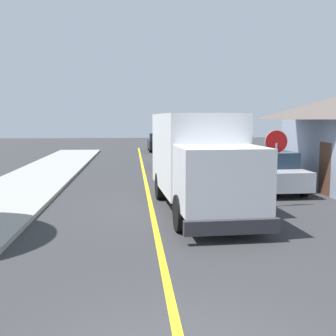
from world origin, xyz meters
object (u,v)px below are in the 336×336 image
Objects in this scene: parked_car_mid at (173,153)px; parked_van_across at (272,172)px; stop_sign at (276,153)px; parked_car_far at (168,147)px; box_truck at (199,157)px; parked_car_furthest at (158,143)px; parked_car_near at (189,164)px.

parked_van_across is at bearing -71.74° from parked_car_mid.
parked_van_across is 3.33m from stop_sign.
parked_car_far and parked_van_across have the same top height.
box_truck is 19.00m from parked_car_far.
parked_car_furthest is at bearing 93.98° from parked_car_far.
parked_car_furthest is (-0.39, 18.15, 0.00)m from parked_car_near.
parked_car_furthest is 24.64m from stop_sign.
parked_car_far is at bearing -86.02° from parked_car_furthest.
parked_van_across is at bearing 42.37° from box_truck.
stop_sign is (2.29, -12.71, 1.06)m from parked_car_mid.
stop_sign is (-0.91, -3.02, 1.06)m from parked_van_across.
box_truck is at bearing -173.86° from stop_sign.
parked_car_far and parked_car_furthest have the same top height.
stop_sign is at bearing -84.06° from parked_car_furthest.
parked_car_near is at bearing -88.81° from parked_car_mid.
parked_car_mid is 12.96m from stop_sign.
parked_van_across is (3.45, -21.46, 0.00)m from parked_car_furthest.
parked_car_near is 6.77m from stop_sign.
box_truck is 1.65× the size of parked_car_furthest.
parked_car_far is (0.01, 12.34, 0.00)m from parked_car_near.
box_truck reaches higher than stop_sign.
parked_car_far is 1.01× the size of parked_car_furthest.
parked_car_mid and parked_car_furthest have the same top height.
parked_car_far is at bearing 101.02° from parked_van_across.
parked_car_furthest is at bearing 91.25° from parked_car_mid.
stop_sign is at bearing 6.14° from box_truck.
box_truck is 24.79m from parked_car_furthest.
parked_car_mid and parked_van_across have the same top height.
stop_sign reaches higher than parked_car_mid.
box_truck reaches higher than parked_van_across.
parked_car_far is 15.94m from parked_van_across.
parked_car_mid is 5.97m from parked_car_far.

